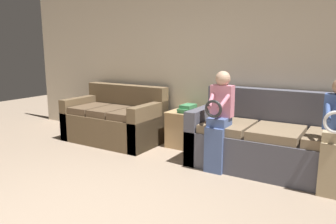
{
  "coord_description": "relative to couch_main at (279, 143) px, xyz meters",
  "views": [
    {
      "loc": [
        2.1,
        -1.53,
        1.56
      ],
      "look_at": [
        0.02,
        1.87,
        0.77
      ],
      "focal_mm": 35.0,
      "sensor_mm": 36.0,
      "label": 1
    }
  ],
  "objects": [
    {
      "name": "couch_side",
      "position": [
        -2.68,
        -0.05,
        -0.01
      ],
      "size": [
        1.6,
        0.91,
        0.92
      ],
      "color": "brown",
      "rests_on": "ground_plane"
    },
    {
      "name": "side_shelf",
      "position": [
        -1.46,
        0.24,
        -0.06
      ],
      "size": [
        0.61,
        0.42,
        0.57
      ],
      "color": "tan",
      "rests_on": "ground_plane"
    },
    {
      "name": "book_stack",
      "position": [
        -1.45,
        0.23,
        0.27
      ],
      "size": [
        0.22,
        0.31,
        0.12
      ],
      "color": "#3D8451",
      "rests_on": "side_shelf"
    },
    {
      "name": "child_right_seated",
      "position": [
        0.66,
        -0.41,
        0.34
      ],
      "size": [
        0.29,
        0.38,
        1.25
      ],
      "color": "tan",
      "rests_on": "ground_plane"
    },
    {
      "name": "couch_main",
      "position": [
        0.0,
        0.0,
        0.0
      ],
      "size": [
        2.21,
        0.96,
        1.0
      ],
      "color": "#4C4C56",
      "rests_on": "ground_plane"
    },
    {
      "name": "child_left_seated",
      "position": [
        -0.66,
        -0.4,
        0.36
      ],
      "size": [
        0.29,
        0.38,
        1.27
      ],
      "color": "#475B8E",
      "rests_on": "ground_plane"
    },
    {
      "name": "wall_back",
      "position": [
        -1.21,
        0.5,
        0.92
      ],
      "size": [
        7.67,
        0.06,
        2.55
      ],
      "color": "beige",
      "rests_on": "ground_plane"
    }
  ]
}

